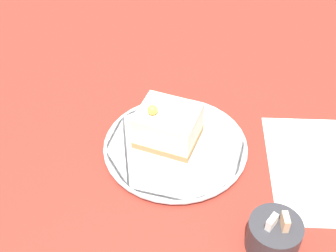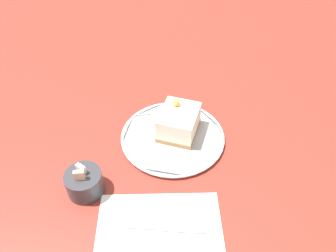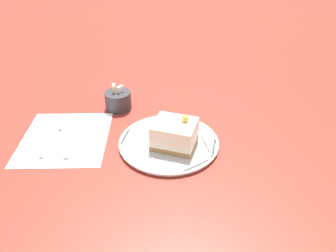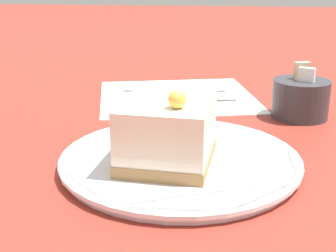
{
  "view_description": "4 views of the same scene",
  "coord_description": "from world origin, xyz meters",
  "px_view_note": "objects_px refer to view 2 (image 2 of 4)",
  "views": [
    {
      "loc": [
        -0.17,
        0.52,
        0.57
      ],
      "look_at": [
        -0.03,
        0.0,
        0.05
      ],
      "focal_mm": 50.0,
      "sensor_mm": 36.0,
      "label": 1
    },
    {
      "loc": [
        -0.55,
        -0.1,
        0.55
      ],
      "look_at": [
        -0.05,
        0.01,
        0.06
      ],
      "focal_mm": 35.0,
      "sensor_mm": 36.0,
      "label": 2
    },
    {
      "loc": [
        0.09,
        -0.62,
        0.47
      ],
      "look_at": [
        -0.04,
        0.01,
        0.04
      ],
      "focal_mm": 35.0,
      "sensor_mm": 36.0,
      "label": 3
    },
    {
      "loc": [
        0.39,
        0.03,
        0.19
      ],
      "look_at": [
        -0.05,
        -0.01,
        0.04
      ],
      "focal_mm": 50.0,
      "sensor_mm": 36.0,
      "label": 4
    }
  ],
  "objects_px": {
    "knife": "(168,228)",
    "sugar_bowl": "(84,182)",
    "plate": "(174,137)",
    "cake_slice": "(179,122)"
  },
  "relations": [
    {
      "from": "knife",
      "to": "sugar_bowl",
      "type": "height_order",
      "value": "sugar_bowl"
    },
    {
      "from": "plate",
      "to": "cake_slice",
      "type": "bearing_deg",
      "value": -27.3
    },
    {
      "from": "knife",
      "to": "sugar_bowl",
      "type": "xyz_separation_m",
      "value": [
        0.05,
        0.18,
        0.02
      ]
    },
    {
      "from": "cake_slice",
      "to": "sugar_bowl",
      "type": "height_order",
      "value": "cake_slice"
    },
    {
      "from": "plate",
      "to": "sugar_bowl",
      "type": "height_order",
      "value": "sugar_bowl"
    },
    {
      "from": "cake_slice",
      "to": "knife",
      "type": "xyz_separation_m",
      "value": [
        -0.24,
        -0.02,
        -0.04
      ]
    },
    {
      "from": "plate",
      "to": "knife",
      "type": "bearing_deg",
      "value": -171.63
    },
    {
      "from": "plate",
      "to": "sugar_bowl",
      "type": "relative_size",
      "value": 3.26
    },
    {
      "from": "knife",
      "to": "sugar_bowl",
      "type": "relative_size",
      "value": 2.32
    },
    {
      "from": "cake_slice",
      "to": "sugar_bowl",
      "type": "relative_size",
      "value": 1.44
    }
  ]
}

